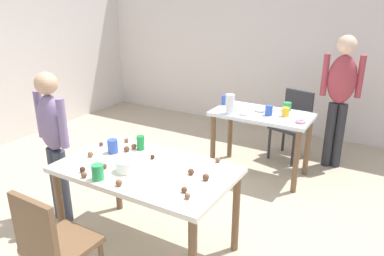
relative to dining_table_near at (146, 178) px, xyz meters
The scene contains 36 objects.
ground_plane 0.69m from the dining_table_near, 83.54° to the left, with size 6.40×6.40×0.00m, color tan.
wall_back 3.47m from the dining_table_near, 89.60° to the left, with size 6.40×0.10×2.60m, color silver.
dining_table_near is the anchor object (origin of this frame).
dining_table_far 1.80m from the dining_table_near, 80.80° to the left, with size 1.10×0.60×0.75m.
chair_near_table 0.82m from the dining_table_near, 102.81° to the right, with size 0.41×0.41×0.87m.
chair_far_table 2.49m from the dining_table_near, 78.84° to the left, with size 0.49×0.49×0.87m.
person_girl_near 0.98m from the dining_table_near, behind, with size 0.46×0.26×1.40m.
person_adult_far 2.63m from the dining_table_near, 67.69° to the left, with size 0.45×0.27×1.59m.
mixing_bowl 0.20m from the dining_table_near, 123.94° to the right, with size 0.16×0.16×0.09m, color white.
soda_can 0.39m from the dining_table_near, 133.64° to the left, with size 0.07×0.07×0.12m, color #198438.
fork_near 0.30m from the dining_table_near, 44.97° to the right, with size 0.17×0.02×0.01m, color silver.
cup_near_0 0.40m from the dining_table_near, 118.07° to the right, with size 0.09×0.09×0.12m, color green.
cup_near_1 0.44m from the dining_table_near, 168.07° to the left, with size 0.09×0.09×0.12m, color #3351B2.
cake_ball_0 0.52m from the dining_table_near, ahead, with size 0.05×0.05×0.05m, color brown.
cake_ball_1 0.19m from the dining_table_near, 106.49° to the left, with size 0.04×0.04×0.04m, color #3D2319.
cake_ball_2 0.50m from the dining_table_near, 21.09° to the right, with size 0.04×0.04×0.04m, color brown.
cake_ball_3 0.33m from the dining_table_near, 145.39° to the right, with size 0.04×0.04×0.04m, color brown.
cake_ball_4 0.58m from the dining_table_near, 24.48° to the right, with size 0.04×0.04×0.04m, color brown.
cake_ball_5 0.62m from the dining_table_near, 166.28° to the left, with size 0.04×0.04×0.04m, color brown.
cake_ball_6 0.38m from the dining_table_near, 153.21° to the left, with size 0.05×0.05×0.05m, color brown.
cake_ball_7 0.48m from the dining_table_near, 139.67° to the right, with size 0.04×0.04×0.04m, color #3D2319.
cake_ball_8 0.53m from the dining_table_near, behind, with size 0.05×0.05×0.05m, color brown.
cake_ball_9 0.35m from the dining_table_near, 87.06° to the right, with size 0.05×0.05×0.05m, color brown.
cake_ball_10 0.58m from the dining_table_near, 39.24° to the left, with size 0.04×0.04×0.04m, color brown.
cake_ball_11 0.47m from the dining_table_near, 128.05° to the right, with size 0.04×0.04×0.04m, color brown.
cake_ball_12 0.41m from the dining_table_near, 142.02° to the left, with size 0.05×0.05×0.05m, color brown.
cake_ball_13 0.39m from the dining_table_near, 11.24° to the left, with size 0.05×0.05×0.05m, color brown.
cake_ball_14 0.57m from the dining_table_near, 144.97° to the left, with size 0.04×0.04×0.04m, color brown.
pitcher_far 1.59m from the dining_table_near, 90.67° to the left, with size 0.10×0.10×0.22m, color white.
cup_far_0 1.78m from the dining_table_near, 77.52° to the left, with size 0.08×0.08×0.11m, color #3351B2.
cup_far_1 2.07m from the dining_table_near, 75.79° to the left, with size 0.09×0.09×0.10m, color green.
cup_far_2 1.88m from the dining_table_near, 72.81° to the left, with size 0.08×0.08×0.10m, color yellow.
cup_far_3 1.89m from the dining_table_near, 96.70° to the left, with size 0.08×0.08×0.11m, color #3351B2.
donut_far_0 1.82m from the dining_table_near, 65.39° to the left, with size 0.11×0.11×0.03m, color pink.
donut_far_1 1.84m from the dining_table_near, 82.12° to the left, with size 0.13×0.13×0.04m, color white.
donut_far_2 1.62m from the dining_table_near, 85.33° to the left, with size 0.11×0.11×0.03m, color white.
Camera 1 is at (1.58, -2.25, 2.01)m, focal length 34.48 mm.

